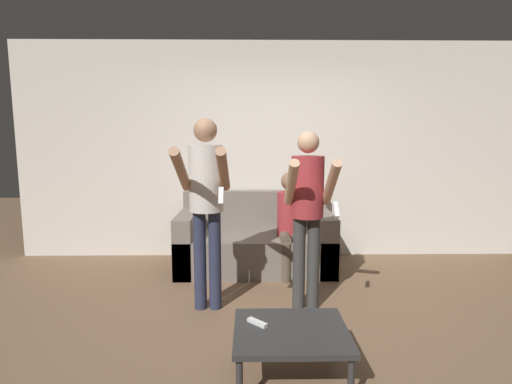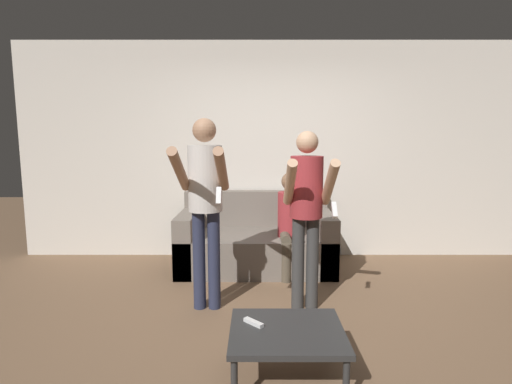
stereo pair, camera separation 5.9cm
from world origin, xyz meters
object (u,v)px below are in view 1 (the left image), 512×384
(person_seated, at_px, (290,220))
(couch, at_px, (255,243))
(person_standing_right, at_px, (308,203))
(coffee_table, at_px, (291,335))
(person_standing_left, at_px, (206,194))
(remote_on_table, at_px, (257,323))

(person_seated, bearing_deg, couch, 146.86)
(person_standing_right, bearing_deg, couch, 110.42)
(person_seated, bearing_deg, coffee_table, -95.47)
(couch, distance_m, person_standing_left, 1.47)
(couch, relative_size, remote_on_table, 13.33)
(person_seated, distance_m, coffee_table, 2.03)
(person_standing_right, xyz_separation_m, remote_on_table, (-0.45, -1.00, -0.61))
(couch, height_order, person_standing_left, person_standing_left)
(person_standing_left, distance_m, remote_on_table, 1.28)
(person_standing_right, xyz_separation_m, coffee_table, (-0.25, -1.06, -0.66))
(person_seated, xyz_separation_m, remote_on_table, (-0.40, -1.93, -0.27))
(couch, relative_size, coffee_table, 2.49)
(couch, distance_m, remote_on_table, 2.18)
(remote_on_table, bearing_deg, person_standing_left, 113.15)
(couch, xyz_separation_m, person_standing_left, (-0.44, -1.18, 0.76))
(person_standing_right, bearing_deg, person_standing_left, -179.60)
(person_standing_left, bearing_deg, person_seated, 48.62)
(person_standing_left, distance_m, person_seated, 1.32)
(person_standing_right, bearing_deg, person_seated, 93.35)
(coffee_table, bearing_deg, person_standing_left, 120.85)
(person_seated, distance_m, remote_on_table, 1.98)
(remote_on_table, bearing_deg, person_standing_right, 65.56)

